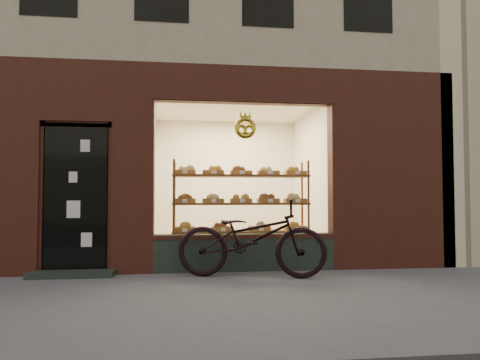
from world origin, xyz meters
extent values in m
plane|color=#4A4955|center=(0.00, 0.00, 0.00)|extent=(90.00, 90.00, 0.00)
cube|color=#232F2A|center=(0.45, 2.12, 0.28)|extent=(2.70, 0.25, 0.55)
cube|color=black|center=(-2.00, 2.06, 1.10)|extent=(0.90, 0.04, 2.15)
cube|color=#232F2A|center=(-2.00, 1.90, 0.04)|extent=(1.15, 0.35, 0.08)
torus|color=gold|center=(0.45, 2.02, 2.15)|extent=(0.33, 0.07, 0.33)
cube|color=#5E3119|center=(0.45, 2.55, 0.05)|extent=(2.20, 0.45, 0.04)
cube|color=#5E3119|center=(0.45, 2.55, 0.55)|extent=(2.20, 0.45, 0.03)
cube|color=#5E3119|center=(0.45, 2.55, 1.00)|extent=(2.20, 0.45, 0.04)
cube|color=#5E3119|center=(0.45, 2.55, 1.45)|extent=(2.20, 0.45, 0.04)
cylinder|color=#5E3119|center=(-0.62, 2.35, 0.85)|extent=(0.04, 0.04, 1.70)
cylinder|color=#5E3119|center=(1.52, 2.35, 0.85)|extent=(0.04, 0.04, 1.70)
cylinder|color=#5E3119|center=(-0.62, 2.75, 0.85)|extent=(0.04, 0.04, 1.70)
cylinder|color=#5E3119|center=(1.52, 2.75, 0.85)|extent=(0.04, 0.04, 1.70)
cube|color=brown|center=(-0.45, 2.55, 0.60)|extent=(0.34, 0.24, 0.07)
sphere|color=#9E6A27|center=(-0.45, 2.55, 0.69)|extent=(0.11, 0.11, 0.11)
cube|color=white|center=(-0.45, 2.36, 0.60)|extent=(0.07, 0.01, 0.05)
cube|color=brown|center=(0.15, 2.55, 0.60)|extent=(0.34, 0.24, 0.07)
sphere|color=#512A10|center=(0.15, 2.55, 0.69)|extent=(0.11, 0.11, 0.11)
cube|color=white|center=(0.15, 2.36, 0.60)|extent=(0.08, 0.01, 0.05)
cube|color=brown|center=(0.75, 2.55, 0.60)|extent=(0.34, 0.24, 0.07)
sphere|color=tan|center=(0.75, 2.55, 0.69)|extent=(0.11, 0.11, 0.11)
cube|color=white|center=(0.75, 2.36, 0.60)|extent=(0.07, 0.01, 0.05)
cube|color=brown|center=(1.35, 2.55, 0.60)|extent=(0.34, 0.24, 0.07)
sphere|color=#9E6A27|center=(1.35, 2.55, 0.69)|extent=(0.11, 0.11, 0.11)
cube|color=white|center=(1.35, 2.36, 0.60)|extent=(0.08, 0.01, 0.05)
cube|color=brown|center=(-0.45, 2.55, 1.05)|extent=(0.34, 0.24, 0.07)
sphere|color=#512A10|center=(-0.45, 2.55, 1.14)|extent=(0.11, 0.11, 0.11)
cube|color=white|center=(-0.45, 2.36, 1.05)|extent=(0.07, 0.01, 0.06)
cube|color=brown|center=(0.00, 2.55, 1.05)|extent=(0.34, 0.24, 0.07)
sphere|color=tan|center=(0.00, 2.55, 1.14)|extent=(0.11, 0.11, 0.11)
cube|color=white|center=(0.00, 2.36, 1.05)|extent=(0.07, 0.01, 0.06)
cube|color=brown|center=(0.45, 2.55, 1.05)|extent=(0.34, 0.24, 0.07)
sphere|color=#9E6A27|center=(0.45, 2.55, 1.14)|extent=(0.11, 0.11, 0.11)
cube|color=white|center=(0.45, 2.36, 1.05)|extent=(0.07, 0.01, 0.06)
cube|color=brown|center=(0.90, 2.55, 1.05)|extent=(0.34, 0.24, 0.07)
sphere|color=#512A10|center=(0.90, 2.55, 1.14)|extent=(0.11, 0.11, 0.11)
cube|color=white|center=(0.90, 2.36, 1.05)|extent=(0.07, 0.01, 0.06)
cube|color=brown|center=(1.35, 2.55, 1.05)|extent=(0.34, 0.24, 0.07)
sphere|color=tan|center=(1.35, 2.55, 1.14)|extent=(0.11, 0.11, 0.11)
cube|color=white|center=(1.35, 2.36, 1.05)|extent=(0.08, 0.01, 0.06)
cube|color=brown|center=(-0.45, 2.55, 1.50)|extent=(0.34, 0.24, 0.07)
sphere|color=tan|center=(-0.45, 2.55, 1.59)|extent=(0.11, 0.11, 0.11)
cube|color=white|center=(-0.45, 2.36, 1.50)|extent=(0.07, 0.01, 0.06)
cube|color=brown|center=(0.00, 2.55, 1.50)|extent=(0.34, 0.24, 0.07)
sphere|color=#9E6A27|center=(0.00, 2.55, 1.59)|extent=(0.11, 0.11, 0.11)
cube|color=white|center=(0.00, 2.36, 1.50)|extent=(0.07, 0.01, 0.06)
cube|color=brown|center=(0.45, 2.55, 1.50)|extent=(0.34, 0.24, 0.07)
sphere|color=#512A10|center=(0.45, 2.55, 1.59)|extent=(0.11, 0.11, 0.11)
cube|color=white|center=(0.45, 2.36, 1.50)|extent=(0.07, 0.01, 0.06)
cube|color=brown|center=(0.90, 2.55, 1.50)|extent=(0.34, 0.24, 0.07)
sphere|color=tan|center=(0.90, 2.55, 1.59)|extent=(0.11, 0.11, 0.11)
cube|color=white|center=(0.90, 2.36, 1.50)|extent=(0.07, 0.01, 0.06)
cube|color=brown|center=(1.35, 2.55, 1.50)|extent=(0.34, 0.24, 0.07)
sphere|color=#9E6A27|center=(1.35, 2.55, 1.59)|extent=(0.11, 0.11, 0.11)
cube|color=white|center=(1.35, 2.36, 1.50)|extent=(0.08, 0.01, 0.06)
imported|color=black|center=(0.47, 1.57, 0.54)|extent=(2.17, 1.17, 1.08)
camera|label=1|loc=(-0.40, -4.31, 1.10)|focal=32.00mm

